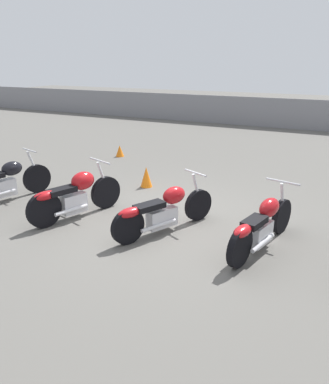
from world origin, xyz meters
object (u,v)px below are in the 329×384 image
at_px(motorcycle_slot_2, 163,210).
at_px(traffic_cone_near, 146,177).
at_px(motorcycle_slot_3, 262,225).
at_px(motorcycle_slot_0, 3,182).
at_px(motorcycle_slot_1, 75,195).
at_px(traffic_cone_far, 120,151).

bearing_deg(motorcycle_slot_2, traffic_cone_near, 151.07).
relative_size(motorcycle_slot_2, traffic_cone_near, 4.10).
bearing_deg(motorcycle_slot_3, motorcycle_slot_0, -164.25).
relative_size(motorcycle_slot_0, motorcycle_slot_1, 1.05).
height_order(motorcycle_slot_0, motorcycle_slot_2, motorcycle_slot_0).
xyz_separation_m(motorcycle_slot_3, traffic_cone_near, (-3.16, 1.93, -0.17)).
bearing_deg(motorcycle_slot_2, motorcycle_slot_3, 29.44).
relative_size(motorcycle_slot_1, motorcycle_slot_3, 0.94).
relative_size(motorcycle_slot_0, traffic_cone_far, 5.79).
xyz_separation_m(motorcycle_slot_0, traffic_cone_far, (0.05, 4.44, -0.25)).
bearing_deg(traffic_cone_far, motorcycle_slot_2, -49.47).
bearing_deg(motorcycle_slot_1, motorcycle_slot_2, 24.30).
distance_m(motorcycle_slot_0, motorcycle_slot_2, 3.73).
height_order(motorcycle_slot_0, motorcycle_slot_3, motorcycle_slot_0).
xyz_separation_m(traffic_cone_near, traffic_cone_far, (-2.20, 2.25, -0.07)).
bearing_deg(motorcycle_slot_3, motorcycle_slot_1, -162.30).
height_order(motorcycle_slot_3, traffic_cone_far, motorcycle_slot_3).
distance_m(motorcycle_slot_0, traffic_cone_near, 3.15).
bearing_deg(motorcycle_slot_1, traffic_cone_far, 132.03).
distance_m(motorcycle_slot_1, traffic_cone_near, 2.25).
bearing_deg(traffic_cone_far, motorcycle_slot_0, -90.66).
xyz_separation_m(motorcycle_slot_0, motorcycle_slot_3, (5.42, 0.26, -0.01)).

